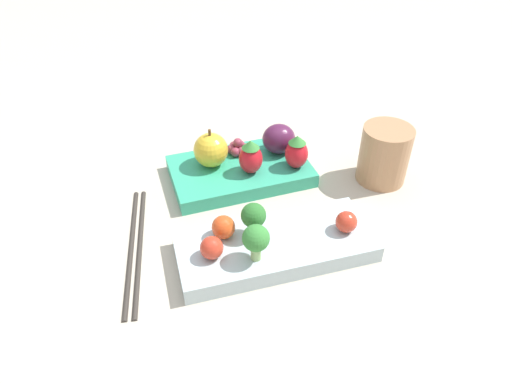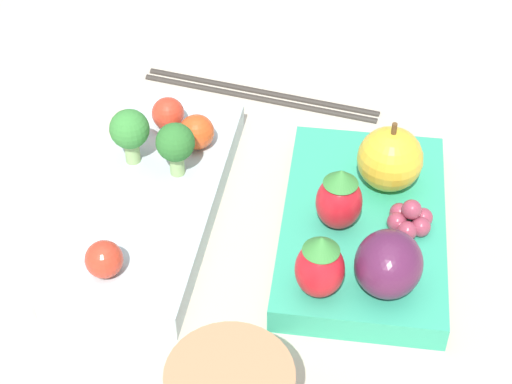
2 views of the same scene
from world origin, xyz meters
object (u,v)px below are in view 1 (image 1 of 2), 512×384
object	(u,v)px
cherry_tomato_1	(212,248)
plum	(279,139)
cherry_tomato_2	(223,227)
chopsticks_pair	(135,246)
grape_cluster	(238,148)
bento_box_savoury	(275,246)
apple	(211,150)
broccoli_floret_1	(256,239)
strawberry_0	(250,157)
bento_box_fruit	(240,171)
broccoli_floret_0	(254,216)
cherry_tomato_0	(346,222)
strawberry_1	(297,152)
drinking_cup	(384,155)

from	to	relation	value
cherry_tomato_1	plum	size ratio (longest dim) A/B	0.54
cherry_tomato_2	chopsticks_pair	world-z (taller)	cherry_tomato_2
cherry_tomato_2	grape_cluster	bearing A→B (deg)	-102.63
bento_box_savoury	chopsticks_pair	size ratio (longest dim) A/B	1.13
plum	apple	bearing A→B (deg)	10.27
broccoli_floret_1	strawberry_0	bearing A→B (deg)	-96.26
bento_box_fruit	strawberry_0	size ratio (longest dim) A/B	4.18
broccoli_floret_0	cherry_tomato_0	size ratio (longest dim) A/B	1.73
cherry_tomato_0	strawberry_0	xyz separation A→B (m)	(0.09, -0.14, 0.01)
strawberry_0	bento_box_fruit	bearing A→B (deg)	-54.87
bento_box_savoury	plum	bearing A→B (deg)	-102.28
strawberry_0	plum	bearing A→B (deg)	-138.08
broccoli_floret_0	strawberry_1	size ratio (longest dim) A/B	0.89
apple	cherry_tomato_1	bearing A→B (deg)	85.42
strawberry_1	grape_cluster	bearing A→B (deg)	-31.63
cherry_tomato_1	grape_cluster	xyz separation A→B (m)	(-0.05, -0.20, -0.01)
cherry_tomato_2	broccoli_floret_1	bearing A→B (deg)	127.46
apple	strawberry_0	xyz separation A→B (m)	(-0.05, 0.03, -0.00)
bento_box_fruit	strawberry_0	bearing A→B (deg)	125.13
grape_cluster	bento_box_fruit	bearing A→B (deg)	87.65
strawberry_1	bento_box_fruit	bearing A→B (deg)	-10.59
cherry_tomato_0	cherry_tomato_2	bearing A→B (deg)	-5.06
grape_cluster	drinking_cup	distance (m)	0.21
broccoli_floret_1	apple	bearing A→B (deg)	-80.17
plum	chopsticks_pair	world-z (taller)	plum
bento_box_fruit	chopsticks_pair	size ratio (longest dim) A/B	0.99
broccoli_floret_1	strawberry_1	world-z (taller)	strawberry_1
cherry_tomato_0	plum	distance (m)	0.18
broccoli_floret_1	strawberry_1	xyz separation A→B (m)	(-0.08, -0.17, -0.01)
cherry_tomato_1	broccoli_floret_1	bearing A→B (deg)	167.29
cherry_tomato_1	strawberry_1	bearing A→B (deg)	-129.96
grape_cluster	strawberry_0	bearing A→B (deg)	102.08
broccoli_floret_1	chopsticks_pair	bearing A→B (deg)	-23.56
bento_box_savoury	cherry_tomato_2	world-z (taller)	cherry_tomato_2
cherry_tomato_0	strawberry_0	bearing A→B (deg)	-55.63
cherry_tomato_1	chopsticks_pair	world-z (taller)	cherry_tomato_1
bento_box_savoury	plum	distance (m)	0.19
plum	grape_cluster	distance (m)	0.06
broccoli_floret_0	grape_cluster	bearing A→B (deg)	-91.39
bento_box_fruit	cherry_tomato_0	world-z (taller)	cherry_tomato_0
strawberry_1	chopsticks_pair	xyz separation A→B (m)	(0.22, 0.11, -0.04)
broccoli_floret_1	cherry_tomato_2	size ratio (longest dim) A/B	1.67
chopsticks_pair	broccoli_floret_1	bearing A→B (deg)	156.44
chopsticks_pair	cherry_tomato_1	bearing A→B (deg)	151.30
plum	chopsticks_pair	size ratio (longest dim) A/B	0.23
bento_box_savoury	cherry_tomato_2	bearing A→B (deg)	-14.58
chopsticks_pair	broccoli_floret_0	bearing A→B (deg)	171.05
strawberry_0	cherry_tomato_2	bearing A→B (deg)	68.27
plum	cherry_tomato_1	bearing A→B (deg)	59.98
apple	cherry_tomato_0	bearing A→B (deg)	131.68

